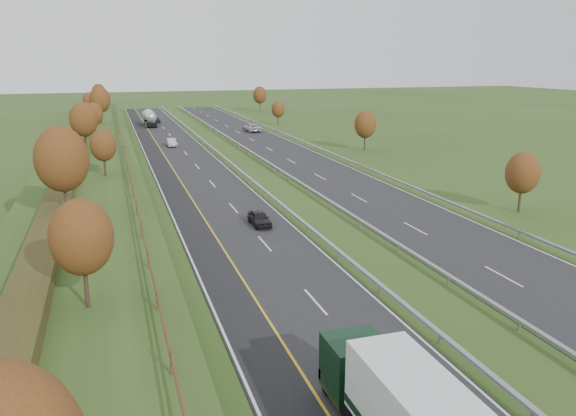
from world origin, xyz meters
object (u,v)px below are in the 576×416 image
at_px(car_silver_mid, 171,142).
at_px(car_oncoming, 252,128).
at_px(road_tanker, 150,117).
at_px(car_dark_near, 260,218).
at_px(car_small_far, 156,120).

xyz_separation_m(car_silver_mid, car_oncoming, (18.33, 15.63, 0.12)).
height_order(road_tanker, car_silver_mid, road_tanker).
bearing_deg(car_dark_near, road_tanker, 91.23).
bearing_deg(road_tanker, car_oncoming, -42.67).
distance_m(car_dark_near, car_oncoming, 68.62).
bearing_deg(car_silver_mid, car_dark_near, -87.00).
distance_m(road_tanker, car_small_far, 6.31).
xyz_separation_m(road_tanker, car_oncoming, (19.47, -17.94, -1.02)).
distance_m(road_tanker, car_silver_mid, 33.62).
xyz_separation_m(car_dark_near, car_silver_mid, (-2.27, 51.08, 0.03)).
bearing_deg(car_small_far, car_silver_mid, -95.14).
relative_size(car_silver_mid, car_small_far, 0.94).
height_order(road_tanker, car_small_far, road_tanker).
height_order(car_dark_near, car_small_far, car_dark_near).
height_order(car_dark_near, car_silver_mid, car_silver_mid).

